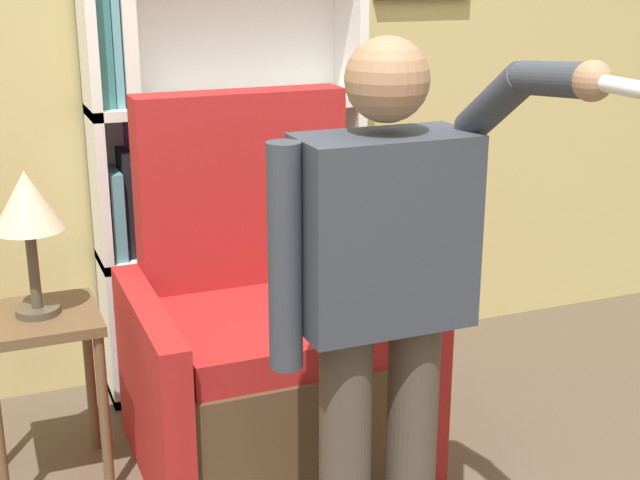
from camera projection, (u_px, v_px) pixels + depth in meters
The scene contains 6 objects.
wall_back at pixel (200, 55), 3.72m from camera, with size 8.00×0.11×2.80m.
bookcase at pixel (206, 183), 3.72m from camera, with size 1.13×0.28×1.83m.
armchair at pixel (267, 347), 3.31m from camera, with size 1.00×0.86×1.32m.
person_standing at pixel (384, 289), 2.42m from camera, with size 0.62×0.78×1.60m.
side_table at pixel (42, 350), 3.05m from camera, with size 0.40×0.40×0.64m.
table_lamp at pixel (27, 208), 2.90m from camera, with size 0.23×0.23×0.50m.
Camera 1 is at (-0.94, -1.67, 1.78)m, focal length 50.00 mm.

